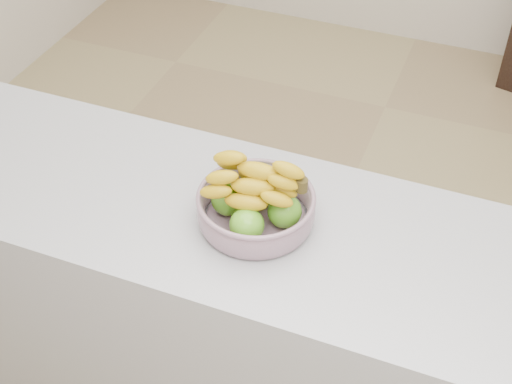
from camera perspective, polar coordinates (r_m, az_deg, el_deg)
ground at (r=2.94m, az=4.58°, el=-6.15°), size 4.00×4.00×0.00m
counter at (r=2.18m, az=-0.44°, el=-10.72°), size 2.00×0.60×0.90m
fruit_bowl at (r=1.80m, az=-0.01°, el=-0.95°), size 0.30×0.30×0.19m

